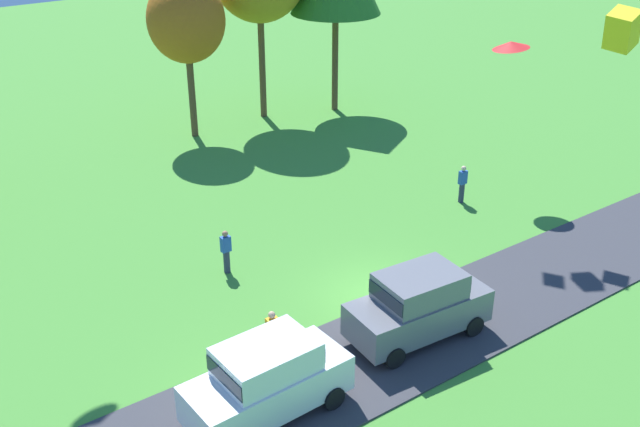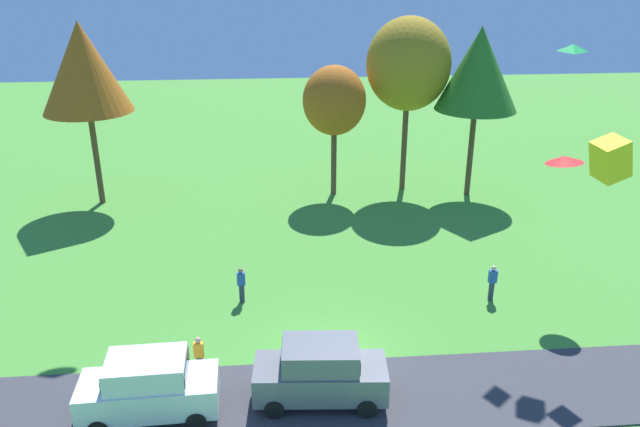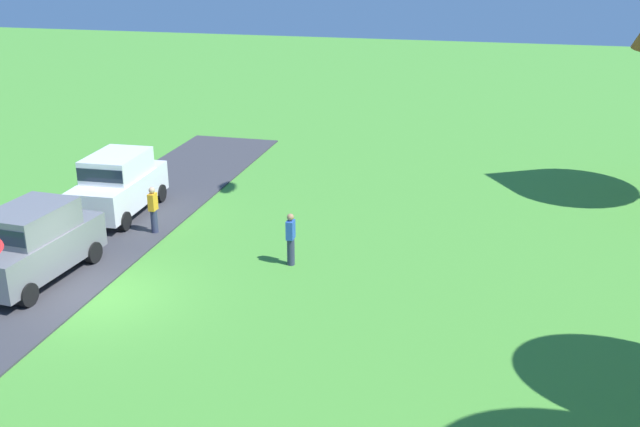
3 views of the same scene
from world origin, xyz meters
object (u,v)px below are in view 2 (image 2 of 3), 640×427
(kite_delta_mid_center, at_px, (564,159))
(tree_lone_near, at_px, (479,69))
(car_suv_mid_row, at_px, (320,370))
(kite_diamond_topmost, at_px, (573,48))
(car_suv_far_end, at_px, (148,385))
(tree_far_right, at_px, (83,68))
(person_beside_suv, at_px, (492,282))
(person_on_lawn, at_px, (199,357))
(tree_right_of_center, at_px, (408,64))
(kite_box_high_right, at_px, (611,159))
(person_watching_sky, at_px, (241,285))
(tree_far_left, at_px, (334,101))

(kite_delta_mid_center, bearing_deg, tree_lone_near, 88.71)
(car_suv_mid_row, xyz_separation_m, kite_diamond_topmost, (10.27, 5.92, 9.97))
(car_suv_far_end, bearing_deg, tree_far_right, 107.29)
(car_suv_mid_row, relative_size, tree_far_right, 0.42)
(tree_lone_near, relative_size, kite_diamond_topmost, 10.97)
(car_suv_far_end, relative_size, tree_far_right, 0.42)
(person_beside_suv, height_order, person_on_lawn, same)
(tree_right_of_center, bearing_deg, tree_lone_near, -19.36)
(tree_right_of_center, relative_size, kite_delta_mid_center, 7.01)
(kite_box_high_right, bearing_deg, kite_delta_mid_center, 75.57)
(kite_delta_mid_center, bearing_deg, person_watching_sky, 179.02)
(tree_far_left, distance_m, kite_diamond_topmost, 17.31)
(car_suv_mid_row, height_order, tree_far_right, tree_far_right)
(person_watching_sky, distance_m, tree_far_right, 17.78)
(tree_far_right, bearing_deg, kite_box_high_right, -41.90)
(tree_far_left, distance_m, tree_lone_near, 9.01)
(person_beside_suv, relative_size, kite_delta_mid_center, 1.07)
(person_beside_suv, bearing_deg, kite_box_high_right, -78.14)
(tree_lone_near, bearing_deg, kite_box_high_right, -95.59)
(car_suv_far_end, bearing_deg, person_on_lawn, 54.80)
(car_suv_far_end, xyz_separation_m, kite_delta_mid_center, (16.89, 7.15, 5.17))
(person_on_lawn, relative_size, kite_box_high_right, 1.33)
(car_suv_mid_row, bearing_deg, tree_far_left, 82.69)
(tree_far_right, bearing_deg, tree_right_of_center, 2.74)
(tree_right_of_center, xyz_separation_m, kite_delta_mid_center, (3.75, -14.33, -1.78))
(person_on_lawn, bearing_deg, tree_right_of_center, 58.96)
(person_beside_suv, relative_size, tree_far_right, 0.15)
(car_suv_far_end, height_order, tree_lone_near, tree_lone_near)
(car_suv_far_end, relative_size, person_beside_suv, 2.73)
(tree_far_right, distance_m, kite_box_high_right, 29.18)
(tree_far_left, bearing_deg, kite_box_high_right, -70.87)
(kite_diamond_topmost, bearing_deg, tree_far_right, 147.50)
(car_suv_mid_row, xyz_separation_m, tree_lone_near, (11.39, 19.74, 6.83))
(car_suv_far_end, xyz_separation_m, tree_far_right, (-6.39, 20.55, 7.18))
(kite_delta_mid_center, bearing_deg, tree_right_of_center, 104.65)
(kite_box_high_right, relative_size, kite_diamond_topmost, 1.32)
(tree_far_left, xyz_separation_m, kite_box_high_right, (6.89, -19.86, 2.29))
(person_beside_suv, distance_m, tree_right_of_center, 16.59)
(person_on_lawn, distance_m, tree_right_of_center, 23.83)
(kite_diamond_topmost, bearing_deg, kite_delta_mid_center, 47.63)
(tree_right_of_center, relative_size, tree_lone_near, 1.05)
(car_suv_mid_row, distance_m, tree_lone_near, 23.80)
(car_suv_far_end, height_order, person_beside_suv, car_suv_far_end)
(person_on_lawn, xyz_separation_m, tree_lone_near, (15.72, 18.00, 7.25))
(tree_far_left, bearing_deg, person_beside_suv, -68.17)
(tree_far_left, height_order, tree_right_of_center, tree_right_of_center)
(car_suv_far_end, xyz_separation_m, person_on_lawn, (1.46, 2.07, -0.42))
(person_beside_suv, bearing_deg, car_suv_mid_row, -142.84)
(person_beside_suv, distance_m, tree_far_right, 25.94)
(tree_far_left, xyz_separation_m, tree_lone_near, (8.75, -0.85, 1.98))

